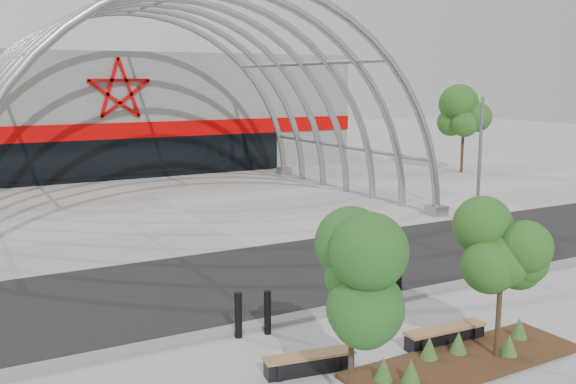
% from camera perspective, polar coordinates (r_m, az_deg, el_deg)
% --- Properties ---
extents(ground, '(140.00, 140.00, 0.00)m').
position_cam_1_polar(ground, '(18.48, 6.01, -9.87)').
color(ground, '#9E9F99').
rests_on(ground, ground).
extents(road, '(140.00, 7.00, 0.02)m').
position_cam_1_polar(road, '(21.30, 0.65, -7.08)').
color(road, black).
rests_on(road, ground).
extents(forecourt, '(60.00, 17.00, 0.04)m').
position_cam_1_polar(forecourt, '(32.01, -9.86, -1.42)').
color(forecourt, '#A39C93').
rests_on(forecourt, ground).
extents(kerb, '(60.00, 0.50, 0.12)m').
position_cam_1_polar(kerb, '(18.27, 6.46, -9.92)').
color(kerb, slate).
rests_on(kerb, ground).
extents(arena_building, '(34.00, 15.24, 8.00)m').
position_cam_1_polar(arena_building, '(48.81, -16.84, 6.88)').
color(arena_building, slate).
rests_on(arena_building, ground).
extents(vault_canopy, '(20.80, 15.80, 20.36)m').
position_cam_1_polar(vault_canopy, '(32.01, -9.86, -1.42)').
color(vault_canopy, '#8F9499').
rests_on(vault_canopy, ground).
extents(planting_bed, '(5.84, 1.96, 0.61)m').
position_cam_1_polar(planting_bed, '(15.24, 15.20, -14.03)').
color(planting_bed, '#341E13').
rests_on(planting_bed, ground).
extents(signal_pole, '(0.42, 0.76, 5.51)m').
position_cam_1_polar(signal_pole, '(30.10, 16.69, 3.10)').
color(signal_pole, slate).
rests_on(signal_pole, ground).
extents(street_tree_0, '(1.52, 1.52, 3.46)m').
position_cam_1_polar(street_tree_0, '(12.17, 5.74, -8.12)').
color(street_tree_0, black).
rests_on(street_tree_0, ground).
extents(street_tree_1, '(1.49, 1.49, 3.52)m').
position_cam_1_polar(street_tree_1, '(14.88, 18.51, -5.07)').
color(street_tree_1, '#332513').
rests_on(street_tree_1, ground).
extents(bench_0, '(2.06, 0.76, 0.42)m').
position_cam_1_polar(bench_0, '(14.34, 1.91, -14.99)').
color(bench_0, black).
rests_on(bench_0, ground).
extents(bench_1, '(2.16, 0.57, 0.45)m').
position_cam_1_polar(bench_1, '(16.09, 13.77, -12.38)').
color(bench_1, black).
rests_on(bench_1, ground).
extents(bollard_0, '(0.18, 0.18, 1.11)m').
position_cam_1_polar(bollard_0, '(16.19, -1.83, -10.66)').
color(bollard_0, black).
rests_on(bollard_0, ground).
extents(bollard_1, '(0.18, 0.18, 1.15)m').
position_cam_1_polar(bollard_1, '(16.00, -4.43, -10.86)').
color(bollard_1, black).
rests_on(bollard_1, ground).
extents(bollard_2, '(0.14, 0.14, 0.88)m').
position_cam_1_polar(bollard_2, '(19.00, 7.03, -7.93)').
color(bollard_2, black).
rests_on(bollard_2, ground).
extents(bollard_3, '(0.18, 0.18, 1.15)m').
position_cam_1_polar(bollard_3, '(19.44, 9.84, -7.18)').
color(bollard_3, black).
rests_on(bollard_3, ground).
extents(bollard_4, '(0.16, 0.16, 1.00)m').
position_cam_1_polar(bollard_4, '(21.30, 20.80, -6.37)').
color(bollard_4, black).
rests_on(bollard_4, ground).
extents(bg_tree_1, '(2.70, 2.70, 5.91)m').
position_cam_1_polar(bg_tree_1, '(44.75, 15.39, 7.04)').
color(bg_tree_1, black).
rests_on(bg_tree_1, ground).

